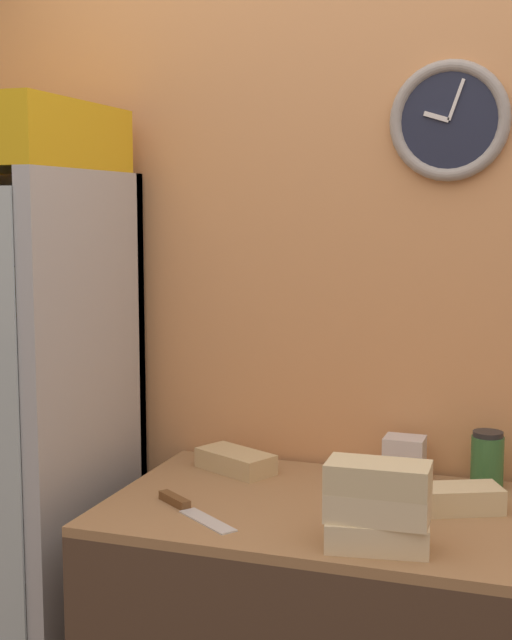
% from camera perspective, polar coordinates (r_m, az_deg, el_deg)
% --- Properties ---
extents(wall_back, '(5.20, 0.09, 2.70)m').
position_cam_1_polar(wall_back, '(2.56, 10.13, 1.15)').
color(wall_back, tan).
rests_on(wall_back, ground_plane).
extents(beverage_cooler, '(0.62, 0.62, 1.90)m').
position_cam_1_polar(beverage_cooler, '(2.75, -15.38, -5.57)').
color(beverage_cooler, '#B2B7BC').
rests_on(beverage_cooler, ground_plane).
extents(sandwich_stack_bottom, '(0.24, 0.15, 0.07)m').
position_cam_1_polar(sandwich_stack_bottom, '(2.03, 7.77, -13.46)').
color(sandwich_stack_bottom, beige).
rests_on(sandwich_stack_bottom, prep_counter).
extents(sandwich_stack_middle, '(0.23, 0.13, 0.07)m').
position_cam_1_polar(sandwich_stack_middle, '(2.01, 7.80, -11.72)').
color(sandwich_stack_middle, beige).
rests_on(sandwich_stack_middle, sandwich_stack_bottom).
extents(sandwich_stack_top, '(0.23, 0.13, 0.07)m').
position_cam_1_polar(sandwich_stack_top, '(1.99, 7.84, -9.93)').
color(sandwich_stack_top, beige).
rests_on(sandwich_stack_top, sandwich_stack_middle).
extents(sandwich_flat_left, '(0.26, 0.20, 0.06)m').
position_cam_1_polar(sandwich_flat_left, '(2.58, -1.31, -9.02)').
color(sandwich_flat_left, tan).
rests_on(sandwich_flat_left, prep_counter).
extents(sandwich_flat_right, '(0.25, 0.19, 0.06)m').
position_cam_1_polar(sandwich_flat_right, '(2.31, 12.63, -11.10)').
color(sandwich_flat_right, beige).
rests_on(sandwich_flat_right, prep_counter).
extents(chefs_knife, '(0.28, 0.21, 0.02)m').
position_cam_1_polar(chefs_knife, '(2.27, -4.56, -11.82)').
color(chefs_knife, silver).
rests_on(chefs_knife, prep_counter).
extents(condiment_jar, '(0.09, 0.09, 0.15)m').
position_cam_1_polar(condiment_jar, '(2.50, 14.58, -8.66)').
color(condiment_jar, '#336B38').
rests_on(condiment_jar, prep_counter).
extents(napkin_dispenser, '(0.11, 0.09, 0.12)m').
position_cam_1_polar(napkin_dispenser, '(2.53, 9.47, -8.72)').
color(napkin_dispenser, silver).
rests_on(napkin_dispenser, prep_counter).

